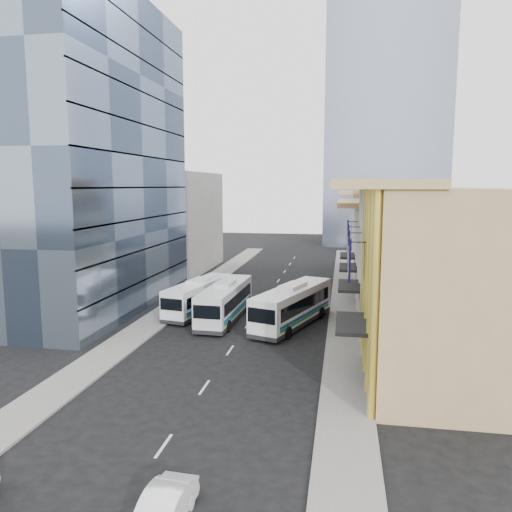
% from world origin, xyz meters
% --- Properties ---
extents(ground, '(200.00, 200.00, 0.00)m').
position_xyz_m(ground, '(0.00, 0.00, 0.00)').
color(ground, black).
rests_on(ground, ground).
extents(sidewalk_right, '(3.00, 90.00, 0.15)m').
position_xyz_m(sidewalk_right, '(8.50, 22.00, 0.07)').
color(sidewalk_right, slate).
rests_on(sidewalk_right, ground).
extents(sidewalk_left, '(3.00, 90.00, 0.15)m').
position_xyz_m(sidewalk_left, '(-8.50, 22.00, 0.07)').
color(sidewalk_left, slate).
rests_on(sidewalk_left, ground).
extents(shophouse_tan, '(8.00, 14.00, 12.00)m').
position_xyz_m(shophouse_tan, '(14.00, 5.00, 6.00)').
color(shophouse_tan, tan).
rests_on(shophouse_tan, ground).
extents(shophouse_red, '(8.00, 10.00, 12.00)m').
position_xyz_m(shophouse_red, '(14.00, 17.00, 6.00)').
color(shophouse_red, maroon).
rests_on(shophouse_red, ground).
extents(shophouse_cream_near, '(8.00, 9.00, 10.00)m').
position_xyz_m(shophouse_cream_near, '(14.00, 26.50, 5.00)').
color(shophouse_cream_near, '#EDE6CF').
rests_on(shophouse_cream_near, ground).
extents(shophouse_cream_mid, '(8.00, 9.00, 10.00)m').
position_xyz_m(shophouse_cream_mid, '(14.00, 35.50, 5.00)').
color(shophouse_cream_mid, '#EDE6CF').
rests_on(shophouse_cream_mid, ground).
extents(shophouse_cream_far, '(8.00, 12.00, 11.00)m').
position_xyz_m(shophouse_cream_far, '(14.00, 46.00, 5.50)').
color(shophouse_cream_far, '#EDE6CF').
rests_on(shophouse_cream_far, ground).
extents(office_tower, '(12.00, 26.00, 30.00)m').
position_xyz_m(office_tower, '(-17.00, 19.00, 15.00)').
color(office_tower, '#39465A').
rests_on(office_tower, ground).
extents(office_block_far, '(10.00, 18.00, 14.00)m').
position_xyz_m(office_block_far, '(-16.00, 42.00, 7.00)').
color(office_block_far, gray).
rests_on(office_block_far, ground).
extents(bus_left_near, '(2.98, 11.27, 3.59)m').
position_xyz_m(bus_left_near, '(-2.34, 16.26, 1.79)').
color(bus_left_near, silver).
rests_on(bus_left_near, ground).
extents(bus_left_far, '(4.33, 10.75, 3.36)m').
position_xyz_m(bus_left_far, '(-5.45, 18.34, 1.68)').
color(bus_left_far, white).
rests_on(bus_left_far, ground).
extents(bus_right, '(6.37, 11.96, 3.75)m').
position_xyz_m(bus_right, '(3.92, 15.46, 1.88)').
color(bus_right, white).
rests_on(bus_right, ground).
extents(sedan_right, '(1.65, 4.14, 1.34)m').
position_xyz_m(sedan_right, '(1.97, -11.48, 0.67)').
color(sedan_right, white).
rests_on(sedan_right, ground).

